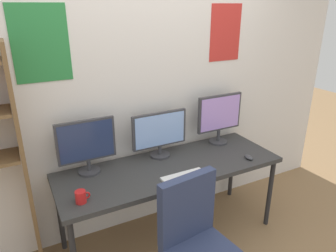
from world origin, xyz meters
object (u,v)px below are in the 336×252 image
Objects in this scene: monitor_left at (87,144)px; computer_mouse at (249,157)px; keyboard_main at (184,177)px; monitor_right at (219,116)px; desk at (171,171)px; coffee_mug at (81,197)px; monitor_center at (160,132)px.

monitor_left is 1.42m from computer_mouse.
monitor_right is at bearing 34.20° from keyboard_main.
coffee_mug is (-0.81, -0.18, 0.10)m from desk.
desk is 0.76m from monitor_right.
monitor_left is 1.30m from monitor_right.
monitor_right is at bearing -0.00° from monitor_center.
computer_mouse is at bearing 1.50° from keyboard_main.
monitor_left reaches higher than monitor_center.
monitor_left is 0.82m from keyboard_main.
monitor_right is 1.34× the size of keyboard_main.
monitor_right reaches higher than coffee_mug.
computer_mouse reaches higher than keyboard_main.
monitor_center is (0.00, 0.21, 0.29)m from desk.
monitor_left is 0.65m from monitor_center.
keyboard_main is 0.68m from computer_mouse.
desk is 20.22× the size of computer_mouse.
monitor_center reaches higher than desk.
desk is at bearing 162.71° from computer_mouse.
monitor_left reaches higher than computer_mouse.
computer_mouse is at bearing -1.06° from coffee_mug.
coffee_mug reaches higher than keyboard_main.
keyboard_main is (0.65, -0.44, -0.24)m from monitor_left.
computer_mouse is (0.03, -0.42, -0.27)m from monitor_right.
monitor_left is at bearing 68.52° from coffee_mug.
coffee_mug is (-1.46, -0.40, -0.24)m from monitor_right.
monitor_left is 4.43× the size of coffee_mug.
coffee_mug is at bearing -111.48° from monitor_left.
monitor_center reaches higher than keyboard_main.
keyboard_main is at bearing -3.21° from coffee_mug.
monitor_left is (-0.65, 0.21, 0.31)m from desk.
coffee_mug is at bearing 176.79° from keyboard_main.
monitor_center is 1.05× the size of monitor_right.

